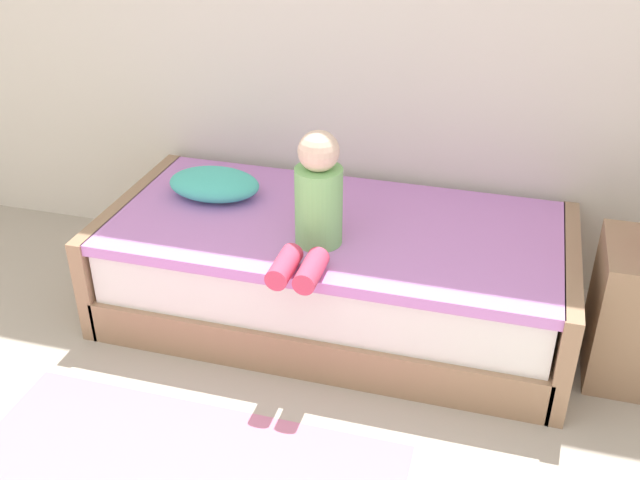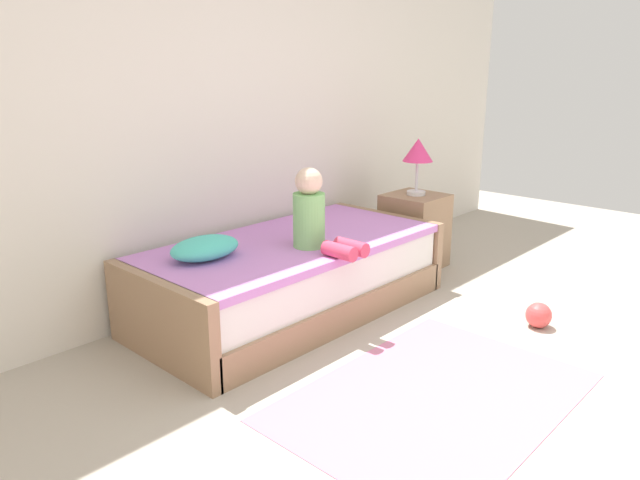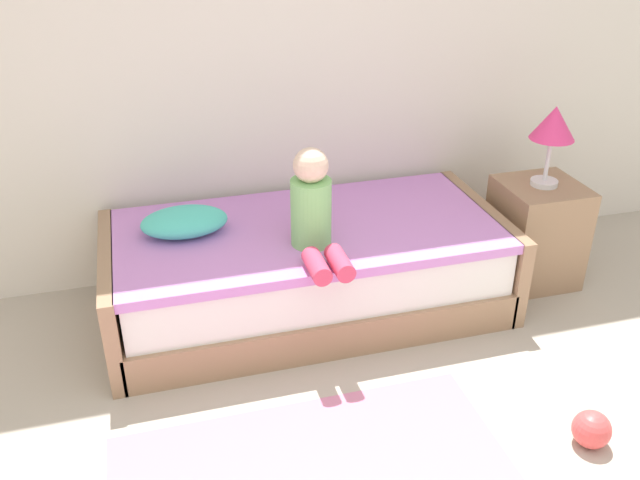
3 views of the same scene
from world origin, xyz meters
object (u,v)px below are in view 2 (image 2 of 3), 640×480
bed (293,277)px  pillow (205,248)px  toy_ball (539,315)px  nightstand (414,231)px  child_figure (315,216)px  table_lamp (418,153)px

bed → pillow: 0.70m
pillow → toy_ball: size_ratio=2.73×
nightstand → toy_ball: (-0.47, -1.27, -0.22)m
pillow → child_figure: bearing=-28.9°
nightstand → table_lamp: size_ratio=1.33×
child_figure → nightstand: bearing=7.4°
toy_ball → nightstand: bearing=69.6°
nightstand → pillow: pillow is taller
table_lamp → child_figure: (-1.38, -0.18, -0.23)m
table_lamp → pillow: table_lamp is taller
child_figure → bed: bearing=83.6°
table_lamp → pillow: bearing=175.6°
bed → nightstand: 1.35m
bed → table_lamp: (1.35, -0.05, 0.69)m
nightstand → child_figure: child_figure is taller
pillow → toy_ball: pillow is taller
pillow → bed: bearing=-9.2°
table_lamp → child_figure: bearing=-172.6°
bed → table_lamp: 1.52m
toy_ball → child_figure: bearing=129.4°
bed → pillow: bearing=170.8°
child_figure → pillow: bearing=151.1°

